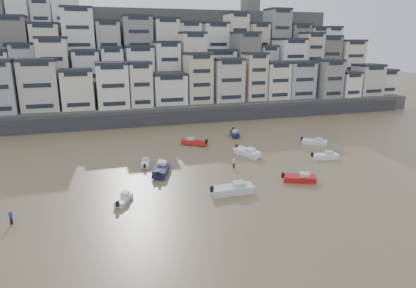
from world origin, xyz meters
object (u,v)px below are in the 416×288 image
object	(u,v)px
boat_f	(145,163)
person_pink	(234,163)
boat_c	(161,168)
boat_g	(315,141)
boat_e	(247,152)
person_blue	(11,217)
boat_j	(124,199)
boat_a	(233,188)
boat_d	(325,155)
boat_h	(194,141)
boat_b	(300,177)
boat_i	(235,133)

from	to	relation	value
boat_f	person_pink	world-z (taller)	person_pink
boat_c	boat_g	xyz separation A→B (m)	(33.39, 7.91, -0.20)
boat_e	person_blue	xyz separation A→B (m)	(-36.74, -16.38, 0.03)
boat_j	boat_e	bearing A→B (deg)	-32.77
boat_a	boat_d	xyz separation A→B (m)	(21.70, 10.02, -0.17)
boat_c	person_pink	xyz separation A→B (m)	(12.21, -0.79, -0.07)
boat_d	person_pink	distance (m)	17.54
boat_a	person_blue	size ratio (longest dim) A/B	3.74
boat_h	boat_e	bearing A→B (deg)	162.07
boat_j	person_blue	bearing A→B (deg)	125.81
boat_b	boat_g	distance (m)	22.65
boat_a	boat_f	size ratio (longest dim) A/B	1.53
person_pink	boat_c	bearing A→B (deg)	176.29
boat_g	person_blue	distance (m)	56.75
boat_e	boat_h	distance (m)	12.76
boat_f	boat_j	bearing A→B (deg)	172.60
boat_d	boat_j	bearing A→B (deg)	-157.89
boat_b	boat_g	xyz separation A→B (m)	(14.02, 17.79, 0.02)
boat_g	boat_c	bearing A→B (deg)	-129.67
boat_e	person_pink	world-z (taller)	person_pink
boat_e	boat_b	bearing A→B (deg)	-11.58
boat_a	boat_i	distance (m)	32.88
boat_d	boat_e	xyz separation A→B (m)	(-12.82, 5.75, 0.12)
boat_f	boat_j	size ratio (longest dim) A/B	1.01
boat_e	boat_g	distance (m)	16.80
boat_a	boat_g	bearing A→B (deg)	36.21
boat_c	person_pink	bearing A→B (deg)	-74.86
boat_b	boat_c	xyz separation A→B (m)	(-19.36, 9.88, 0.22)
boat_i	person_blue	bearing A→B (deg)	-38.24
boat_a	boat_i	bearing A→B (deg)	67.62
boat_g	boat_f	bearing A→B (deg)	-137.61
boat_f	boat_h	bearing A→B (deg)	-36.35
boat_c	boat_i	size ratio (longest dim) A/B	1.27
boat_b	boat_c	size ratio (longest dim) A/B	0.77
boat_j	boat_f	bearing A→B (deg)	7.46
boat_h	boat_j	xyz separation A→B (m)	(-16.33, -24.61, -0.20)
boat_e	person_pink	distance (m)	7.14
boat_a	boat_d	bearing A→B (deg)	23.97
boat_b	person_blue	bearing A→B (deg)	-154.20
boat_g	boat_h	world-z (taller)	boat_h
boat_g	person_blue	size ratio (longest dim) A/B	3.13
boat_a	boat_h	distance (m)	26.23
boat_e	boat_h	world-z (taller)	boat_e
boat_f	boat_h	size ratio (longest dim) A/B	0.75
boat_b	person_pink	distance (m)	11.57
boat_a	person_pink	world-z (taller)	boat_a
boat_a	boat_b	bearing A→B (deg)	5.85
boat_a	boat_e	xyz separation A→B (m)	(8.87, 15.77, -0.05)
boat_g	boat_j	world-z (taller)	boat_g
boat_b	boat_j	xyz separation A→B (m)	(-26.14, 0.25, -0.15)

